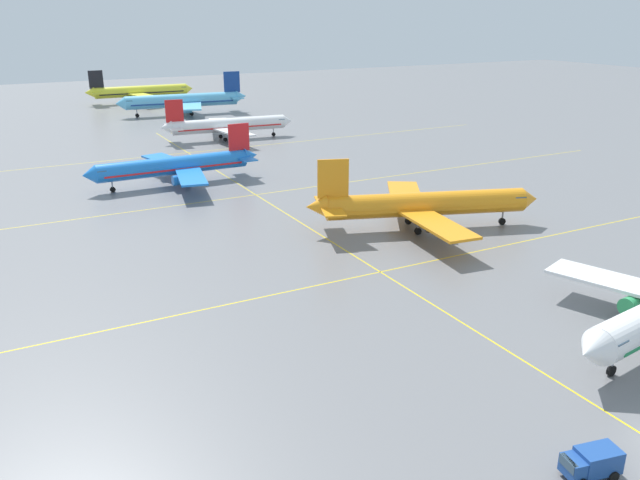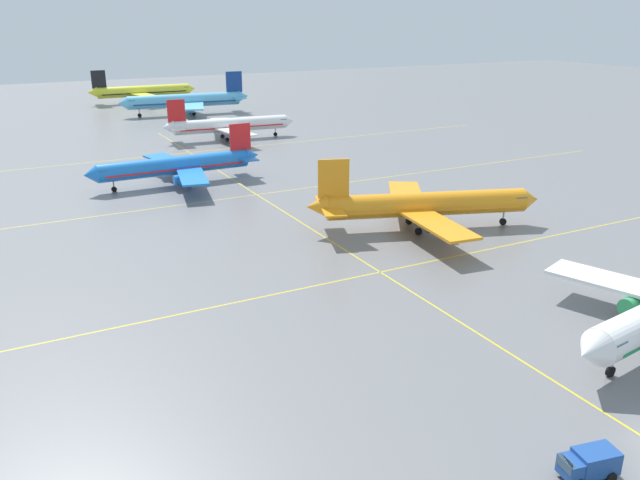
# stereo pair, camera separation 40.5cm
# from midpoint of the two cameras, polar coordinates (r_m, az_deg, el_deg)

# --- Properties ---
(airliner_second_row) EXTENTS (35.03, 29.97, 11.18)m
(airliner_second_row) POSITION_cam_midpoint_polar(r_m,az_deg,el_deg) (97.64, 9.26, 3.10)
(airliner_second_row) COLOR orange
(airliner_second_row) RESTS_ON ground
(airliner_third_row) EXTENTS (33.57, 29.05, 10.47)m
(airliner_third_row) POSITION_cam_midpoint_polar(r_m,az_deg,el_deg) (125.18, -12.40, 6.44)
(airliner_third_row) COLOR blue
(airliner_third_row) RESTS_ON ground
(airliner_far_left_stand) EXTENTS (34.43, 29.57, 10.70)m
(airliner_far_left_stand) POSITION_cam_midpoint_polar(r_m,az_deg,el_deg) (167.81, -7.95, 10.02)
(airliner_far_left_stand) COLOR white
(airliner_far_left_stand) RESTS_ON ground
(airliner_far_right_stand) EXTENTS (41.14, 35.32, 12.78)m
(airliner_far_right_stand) POSITION_cam_midpoint_polar(r_m,az_deg,el_deg) (211.50, -11.68, 11.97)
(airliner_far_right_stand) COLOR #5BB7E5
(airliner_far_right_stand) RESTS_ON ground
(airliner_distant_taxiway) EXTENTS (37.83, 32.69, 11.78)m
(airliner_distant_taxiway) POSITION_cam_midpoint_polar(r_m,az_deg,el_deg) (243.09, -15.38, 12.56)
(airliner_distant_taxiway) COLOR yellow
(airliner_distant_taxiway) RESTS_ON ground
(taxiway_markings) EXTENTS (165.48, 180.04, 0.01)m
(taxiway_markings) POSITION_cam_midpoint_polar(r_m,az_deg,el_deg) (98.53, -0.97, 1.19)
(taxiway_markings) COLOR yellow
(taxiway_markings) RESTS_ON ground
(service_truck_catering) EXTENTS (4.39, 2.79, 2.10)m
(service_truck_catering) POSITION_cam_midpoint_polar(r_m,az_deg,el_deg) (51.64, 22.86, -17.70)
(service_truck_catering) COLOR #1E4793
(service_truck_catering) RESTS_ON ground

